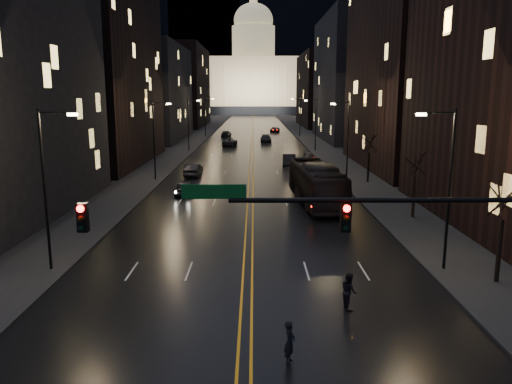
{
  "coord_description": "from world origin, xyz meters",
  "views": [
    {
      "loc": [
        0.37,
        -16.57,
        9.74
      ],
      "look_at": [
        0.47,
        11.48,
        4.24
      ],
      "focal_mm": 35.0,
      "sensor_mm": 36.0,
      "label": 1
    }
  ],
  "objects_px": {
    "bus": "(316,184)",
    "pedestrian_b": "(349,291)",
    "pedestrian_a": "(290,342)",
    "oncoming_car_a": "(185,188)",
    "receding_car_a": "(289,160)",
    "oncoming_car_b": "(193,170)",
    "traffic_signal": "(415,231)"
  },
  "relations": [
    {
      "from": "oncoming_car_a",
      "to": "pedestrian_b",
      "type": "relative_size",
      "value": 2.47
    },
    {
      "from": "receding_car_a",
      "to": "pedestrian_b",
      "type": "height_order",
      "value": "pedestrian_b"
    },
    {
      "from": "traffic_signal",
      "to": "receding_car_a",
      "type": "height_order",
      "value": "traffic_signal"
    },
    {
      "from": "traffic_signal",
      "to": "bus",
      "type": "height_order",
      "value": "traffic_signal"
    },
    {
      "from": "bus",
      "to": "oncoming_car_b",
      "type": "xyz_separation_m",
      "value": [
        -12.96,
        15.58,
        -1.06
      ]
    },
    {
      "from": "traffic_signal",
      "to": "oncoming_car_b",
      "type": "height_order",
      "value": "traffic_signal"
    },
    {
      "from": "oncoming_car_a",
      "to": "oncoming_car_b",
      "type": "bearing_deg",
      "value": -87.57
    },
    {
      "from": "oncoming_car_a",
      "to": "receding_car_a",
      "type": "height_order",
      "value": "receding_car_a"
    },
    {
      "from": "oncoming_car_a",
      "to": "pedestrian_a",
      "type": "distance_m",
      "value": 32.34
    },
    {
      "from": "oncoming_car_b",
      "to": "pedestrian_a",
      "type": "xyz_separation_m",
      "value": [
        8.66,
        -42.82,
        0.04
      ]
    },
    {
      "from": "oncoming_car_b",
      "to": "receding_car_a",
      "type": "distance_m",
      "value": 14.74
    },
    {
      "from": "bus",
      "to": "pedestrian_a",
      "type": "distance_m",
      "value": 27.59
    },
    {
      "from": "oncoming_car_b",
      "to": "pedestrian_b",
      "type": "height_order",
      "value": "pedestrian_b"
    },
    {
      "from": "oncoming_car_a",
      "to": "receding_car_a",
      "type": "distance_m",
      "value": 23.01
    },
    {
      "from": "pedestrian_b",
      "to": "oncoming_car_b",
      "type": "bearing_deg",
      "value": 9.02
    },
    {
      "from": "pedestrian_b",
      "to": "oncoming_car_a",
      "type": "bearing_deg",
      "value": 14.73
    },
    {
      "from": "traffic_signal",
      "to": "oncoming_car_b",
      "type": "xyz_separation_m",
      "value": [
        -12.9,
        43.11,
        -4.33
      ]
    },
    {
      "from": "traffic_signal",
      "to": "oncoming_car_a",
      "type": "height_order",
      "value": "traffic_signal"
    },
    {
      "from": "oncoming_car_a",
      "to": "pedestrian_b",
      "type": "height_order",
      "value": "pedestrian_b"
    },
    {
      "from": "pedestrian_a",
      "to": "pedestrian_b",
      "type": "bearing_deg",
      "value": -14.94
    },
    {
      "from": "bus",
      "to": "receding_car_a",
      "type": "relative_size",
      "value": 2.59
    },
    {
      "from": "bus",
      "to": "oncoming_car_b",
      "type": "distance_m",
      "value": 20.3
    },
    {
      "from": "receding_car_a",
      "to": "pedestrian_b",
      "type": "relative_size",
      "value": 2.93
    },
    {
      "from": "bus",
      "to": "pedestrian_b",
      "type": "xyz_separation_m",
      "value": [
        -1.23,
        -22.52,
        -0.96
      ]
    },
    {
      "from": "oncoming_car_b",
      "to": "bus",
      "type": "bearing_deg",
      "value": 132.69
    },
    {
      "from": "oncoming_car_a",
      "to": "pedestrian_b",
      "type": "distance_m",
      "value": 28.85
    },
    {
      "from": "oncoming_car_a",
      "to": "oncoming_car_b",
      "type": "height_order",
      "value": "oncoming_car_b"
    },
    {
      "from": "bus",
      "to": "oncoming_car_b",
      "type": "relative_size",
      "value": 2.8
    },
    {
      "from": "oncoming_car_a",
      "to": "pedestrian_a",
      "type": "xyz_separation_m",
      "value": [
        8.12,
        -31.31,
        0.09
      ]
    },
    {
      "from": "bus",
      "to": "pedestrian_a",
      "type": "height_order",
      "value": "bus"
    },
    {
      "from": "pedestrian_a",
      "to": "pedestrian_b",
      "type": "height_order",
      "value": "pedestrian_b"
    },
    {
      "from": "traffic_signal",
      "to": "pedestrian_b",
      "type": "height_order",
      "value": "traffic_signal"
    }
  ]
}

